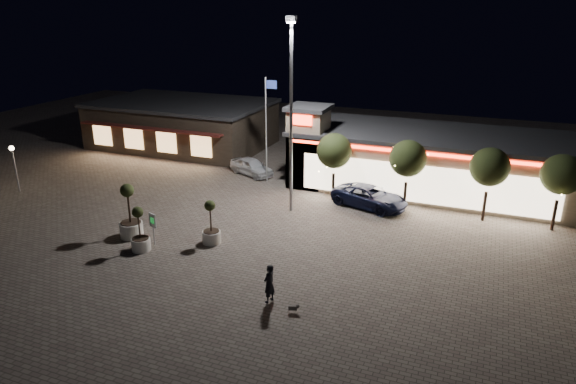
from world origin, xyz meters
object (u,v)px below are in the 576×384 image
at_px(pedestrian, 269,284).
at_px(planter_mid, 140,237).
at_px(white_sedan, 251,166).
at_px(valet_sign, 153,223).
at_px(pickup_truck, 370,197).
at_px(planter_left, 131,221).

bearing_deg(pedestrian, planter_mid, -89.49).
distance_m(white_sedan, valet_sign, 13.80).
bearing_deg(pickup_truck, pedestrian, -169.37).
relative_size(white_sedan, valet_sign, 2.11).
distance_m(pickup_truck, planter_left, 15.58).
bearing_deg(pickup_truck, valet_sign, 152.99).
bearing_deg(white_sedan, planter_left, -162.26).
xyz_separation_m(white_sedan, planter_left, (-1.45, -13.37, 0.33)).
distance_m(pedestrian, valet_sign, 9.08).
relative_size(pickup_truck, white_sedan, 1.28).
relative_size(pedestrian, planter_left, 0.56).
distance_m(pickup_truck, valet_sign, 14.48).
xyz_separation_m(pickup_truck, planter_mid, (-10.35, -11.24, 0.08)).
xyz_separation_m(white_sedan, planter_mid, (0.17, -14.63, 0.11)).
bearing_deg(planter_mid, pedestrian, -13.94).
bearing_deg(valet_sign, planter_mid, -108.24).
bearing_deg(pedestrian, planter_left, -93.82).
bearing_deg(valet_sign, pedestrian, -19.59).
bearing_deg(planter_left, pickup_truck, 39.83).
bearing_deg(valet_sign, pickup_truck, 45.88).
bearing_deg(planter_left, pedestrian, -18.27).
xyz_separation_m(pedestrian, planter_left, (-10.44, 3.45, 0.09)).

